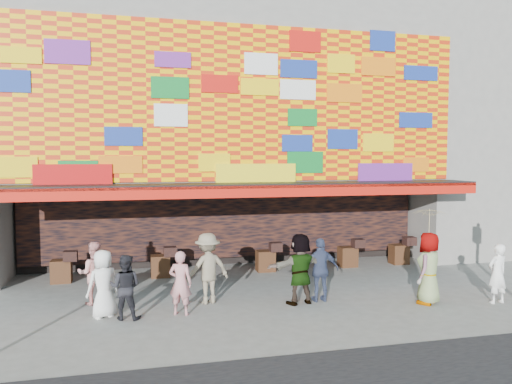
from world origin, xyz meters
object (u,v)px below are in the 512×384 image
ped_e (321,270)px  ped_f (300,269)px  ped_a (103,284)px  ped_i (93,273)px  ped_c (125,287)px  ped_g (429,268)px  ped_b (180,283)px  parasol (430,224)px  ped_d (208,268)px  ped_h (497,273)px

ped_e → ped_f: size_ratio=0.91×
ped_a → ped_i: (-0.33, 1.22, 0.00)m
ped_c → ped_g: bearing=-168.0°
ped_b → parasol: bearing=-161.8°
ped_f → parasol: size_ratio=1.05×
ped_a → ped_g: (8.25, -0.84, 0.12)m
ped_a → ped_f: bearing=150.8°
ped_d → ped_h: (7.44, -1.81, -0.14)m
parasol → ped_c: bearing=175.6°
ped_b → ped_g: bearing=-161.8°
ped_b → ped_c: 1.31m
ped_b → ped_f: ped_f is taller
ped_h → ped_e: bearing=-22.9°
ped_h → ped_i: ped_i is taller
ped_f → parasol: 3.59m
ped_a → ped_h: 10.12m
ped_c → ped_d: 2.26m
ped_c → ped_f: (4.45, 0.21, 0.16)m
ped_g → parasol: bearing=180.0°
ped_d → ped_e: (2.96, -0.56, -0.08)m
ped_g → ped_c: bearing=-43.7°
ped_b → ped_e: (3.75, 0.27, 0.06)m
ped_b → ped_h: (8.22, -0.98, -0.00)m
ped_b → ped_d: 1.15m
ped_d → parasol: (5.64, -1.43, 1.18)m
ped_b → ped_f: 3.15m
ped_g → ped_h: ped_g is taller
ped_c → ped_g: size_ratio=0.82×
ped_c → ped_a: bearing=-9.3°
ped_c → ped_h: (9.53, -0.97, 0.01)m
ped_b → ped_e: ped_e is taller
ped_b → ped_d: (0.79, 0.83, 0.14)m
ped_f → ped_g: ped_g is taller
ped_d → ped_g: size_ratio=0.98×
ped_c → ped_h: size_ratio=0.98×
ped_a → ped_b: ped_a is taller
ped_g → ped_f: bearing=-53.0°
ped_f → ped_i: (-5.28, 1.26, -0.11)m
ped_b → ped_d: size_ratio=0.85×
ped_f → ped_h: ped_f is taller
ped_g → ped_i: 8.82m
ped_c → parasol: size_ratio=0.87×
ped_e → ped_i: (-5.89, 1.18, -0.03)m
ped_d → ped_f: (2.35, -0.63, 0.00)m
ped_f → ped_h: size_ratio=1.18×
ped_e → ped_f: bearing=7.4°
ped_f → ped_g: bearing=156.5°
ped_g → ped_b: bearing=-44.7°
parasol → ped_g: bearing=0.0°
ped_d → ped_g: (5.64, -1.43, 0.01)m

